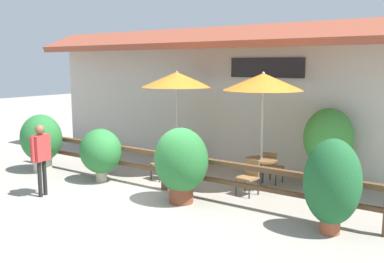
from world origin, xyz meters
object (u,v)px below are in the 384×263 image
Objects in this scene: potted_plant_small_flowering at (101,152)px; chair_near_wallside at (192,154)px; potted_plant_corner_fern at (41,139)px; dining_table_near at (177,153)px; patio_umbrella_middle at (263,82)px; chair_middle_streetside at (249,175)px; potted_plant_tall_tropical at (328,140)px; patio_umbrella_near at (177,80)px; potted_plant_broad_leaf at (181,162)px; potted_plant_entrance_palm at (332,183)px; chair_middle_wallside at (272,166)px; dining_table_middle at (261,165)px; pedestrian at (41,150)px; chair_near_streetside at (163,162)px.

chair_near_wallside is at bearing 63.26° from potted_plant_small_flowering.
dining_table_near is at bearing 30.43° from potted_plant_corner_fern.
chair_near_wallside is 0.29× the size of patio_umbrella_middle.
potted_plant_tall_tropical reaches higher than chair_middle_streetside.
patio_umbrella_near is at bearing -164.74° from potted_plant_tall_tropical.
potted_plant_broad_leaf is 3.32m from potted_plant_entrance_palm.
potted_plant_tall_tropical is (3.92, 1.07, 0.62)m from dining_table_near.
potted_plant_broad_leaf is (-1.02, -2.62, 0.47)m from chair_middle_wallside.
potted_plant_small_flowering is at bearing -155.45° from chair_middle_streetside.
chair_middle_streetside reaches higher than dining_table_middle.
chair_middle_wallside is (2.63, 0.62, -2.20)m from patio_umbrella_near.
pedestrian reaches higher than chair_near_wallside.
patio_umbrella_middle is at bearing 92.20° from chair_middle_wallside.
potted_plant_entrance_palm reaches higher than potted_plant_corner_fern.
patio_umbrella_near is 5.54m from potted_plant_entrance_palm.
chair_middle_wallside is (0.02, 0.61, -2.20)m from patio_umbrella_middle.
potted_plant_broad_leaf is 1.03× the size of potted_plant_corner_fern.
chair_middle_streetside is at bearing 111.94° from pedestrian.
potted_plant_entrance_palm is (2.32, -1.89, -1.71)m from patio_umbrella_middle.
chair_middle_wallside is (0.02, 0.61, -0.14)m from dining_table_middle.
dining_table_middle is (2.61, 0.02, -2.06)m from patio_umbrella_near.
potted_plant_entrance_palm is 3.12m from potted_plant_tall_tropical.
potted_plant_entrance_palm is at bearing -20.83° from patio_umbrella_near.
potted_plant_broad_leaf reaches higher than dining_table_near.
potted_plant_corner_fern is at bearing 27.94° from chair_middle_wallside.
dining_table_near is at bearing -164.74° from potted_plant_tall_tropical.
dining_table_near is 2.61m from dining_table_middle.
patio_umbrella_near is 2.06m from dining_table_near.
pedestrian is at bearing -111.62° from dining_table_near.
chair_near_wallside is 4.45m from pedestrian.
dining_table_near is at bearing 159.17° from potted_plant_entrance_palm.
patio_umbrella_near is at bearing -179.67° from patio_umbrella_middle.
potted_plant_entrance_palm is (4.93, -1.87, 0.35)m from dining_table_near.
chair_near_streetside is 1.67m from potted_plant_small_flowering.
pedestrian is (-1.38, -3.48, -1.57)m from patio_umbrella_near.
patio_umbrella_near is at bearing 56.26° from potted_plant_small_flowering.
potted_plant_corner_fern is (-2.22, -0.22, 0.13)m from potted_plant_small_flowering.
potted_plant_corner_fern is at bearing -161.45° from patio_umbrella_middle.
potted_plant_broad_leaf is at bearing -177.75° from potted_plant_entrance_palm.
patio_umbrella_near is 3.46× the size of chair_middle_wallside.
pedestrian reaches higher than potted_plant_broad_leaf.
potted_plant_tall_tropical is at bearing 38.71° from patio_umbrella_middle.
chair_middle_wallside is 0.47× the size of potted_plant_entrance_palm.
potted_plant_tall_tropical is (3.87, 0.39, 0.75)m from chair_near_wallside.
chair_middle_streetside is at bearing 161.88° from chair_near_wallside.
potted_plant_broad_leaf reaches higher than potted_plant_small_flowering.
chair_near_streetside is 0.47× the size of potted_plant_entrance_palm.
potted_plant_corner_fern is 0.82× the size of potted_plant_tall_tropical.
chair_near_streetside is at bearing 166.35° from potted_plant_entrance_palm.
dining_table_near is 2.71m from chair_middle_wallside.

